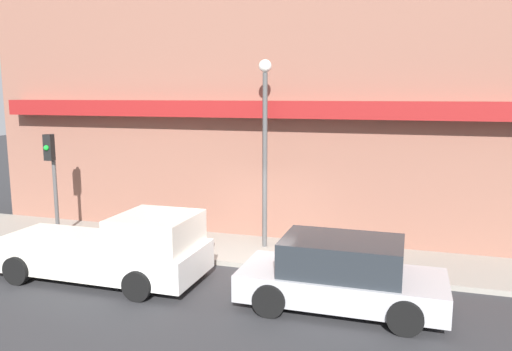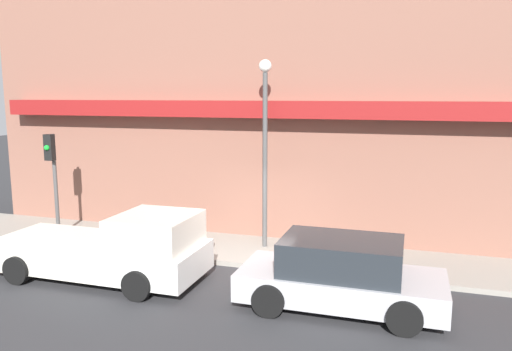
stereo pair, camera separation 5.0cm
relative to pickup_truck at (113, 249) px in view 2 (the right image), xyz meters
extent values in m
plane|color=#2D2D30|center=(2.78, 1.68, -0.76)|extent=(80.00, 80.00, 0.00)
cube|color=gray|center=(2.78, 2.97, -0.69)|extent=(36.00, 2.57, 0.14)
cube|color=brown|center=(2.78, 5.75, 3.64)|extent=(19.80, 3.00, 8.79)
cube|color=maroon|center=(2.78, 3.95, 3.37)|extent=(18.22, 0.60, 0.50)
cube|color=white|center=(1.21, 0.00, -0.17)|extent=(2.13, 2.04, 0.72)
cube|color=silver|center=(1.21, 0.00, 0.58)|extent=(1.81, 1.88, 0.78)
cube|color=silver|center=(-1.45, 0.00, -0.17)|extent=(3.19, 2.04, 0.72)
cylinder|color=black|center=(1.26, 1.02, -0.41)|extent=(0.70, 0.22, 0.70)
cylinder|color=black|center=(1.26, -1.02, -0.41)|extent=(0.70, 0.22, 0.70)
cylinder|color=black|center=(-2.04, 1.02, -0.41)|extent=(0.70, 0.22, 0.70)
cylinder|color=black|center=(-2.04, -1.02, -0.41)|extent=(0.70, 0.22, 0.70)
cube|color=#ADADB2|center=(5.64, 0.00, -0.26)|extent=(4.36, 1.86, 0.58)
cube|color=#23282D|center=(5.64, 0.00, 0.40)|extent=(2.53, 1.67, 0.73)
cylinder|color=black|center=(6.99, 0.93, -0.41)|extent=(0.70, 0.22, 0.70)
cylinder|color=black|center=(6.99, -0.93, -0.41)|extent=(0.70, 0.22, 0.70)
cylinder|color=black|center=(4.29, 0.93, -0.41)|extent=(0.70, 0.22, 0.70)
cylinder|color=black|center=(4.29, -0.93, -0.41)|extent=(0.70, 0.22, 0.70)
cylinder|color=red|center=(4.46, 2.28, -0.36)|extent=(0.20, 0.20, 0.53)
sphere|color=red|center=(4.46, 2.28, -0.02)|extent=(0.19, 0.19, 0.19)
cylinder|color=#4C4C4C|center=(2.95, 3.30, 1.89)|extent=(0.14, 0.14, 5.03)
sphere|color=silver|center=(2.95, 3.30, 4.58)|extent=(0.36, 0.36, 0.36)
cylinder|color=#4C4C4C|center=(-3.58, 2.38, 0.99)|extent=(0.12, 0.12, 3.23)
cube|color=black|center=(-3.58, 2.22, 2.21)|extent=(0.28, 0.20, 0.80)
sphere|color=green|center=(-3.58, 2.10, 2.21)|extent=(0.16, 0.16, 0.16)
camera|label=1|loc=(6.94, -10.31, 3.80)|focal=35.00mm
camera|label=2|loc=(6.99, -10.29, 3.80)|focal=35.00mm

